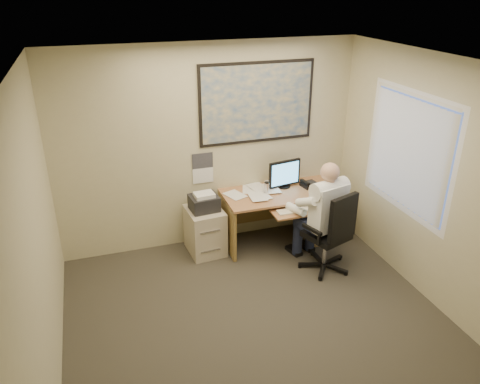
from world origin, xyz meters
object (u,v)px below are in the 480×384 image
object	(u,v)px
desk	(303,208)
filing_cabinet	(205,227)
person	(327,217)
office_chair	(326,248)

from	to	relation	value
desk	filing_cabinet	distance (m)	1.41
desk	person	size ratio (longest dim) A/B	1.13
filing_cabinet	person	world-z (taller)	person
filing_cabinet	office_chair	distance (m)	1.60
desk	filing_cabinet	world-z (taller)	desk
office_chair	person	distance (m)	0.40
desk	person	distance (m)	0.85
desk	office_chair	bearing A→B (deg)	-95.74
desk	filing_cabinet	xyz separation A→B (m)	(-1.41, 0.03, -0.07)
office_chair	filing_cabinet	bearing A→B (deg)	126.54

